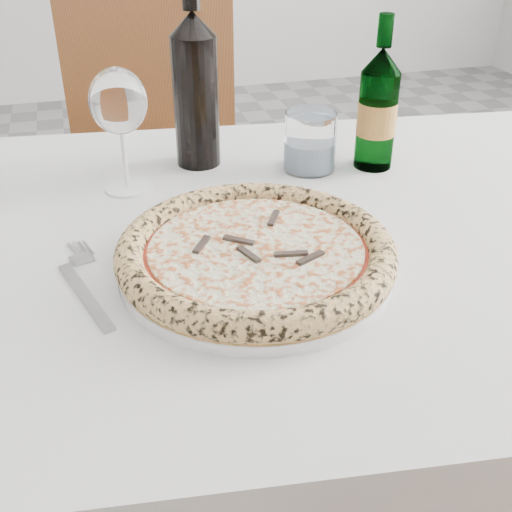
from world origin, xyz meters
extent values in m
cube|color=#575757|center=(0.00, 0.00, -0.01)|extent=(5.00, 6.00, 0.02)
cube|color=brown|center=(-0.14, -0.17, 0.73)|extent=(1.45, 0.95, 0.04)
cube|color=white|center=(-0.14, -0.17, 0.75)|extent=(1.52, 1.01, 0.01)
cube|color=white|center=(-0.14, 0.25, 0.64)|extent=(1.43, 0.01, 0.22)
cylinder|color=brown|center=(0.48, 0.16, 0.35)|extent=(0.06, 0.06, 0.71)
cube|color=brown|center=(-0.16, 0.54, 0.45)|extent=(0.48, 0.48, 0.04)
cube|color=brown|center=(-0.14, 0.73, 0.70)|extent=(0.43, 0.10, 0.46)
cylinder|color=brown|center=(0.04, 0.70, 0.21)|extent=(0.04, 0.04, 0.43)
cylinder|color=brown|center=(-0.01, 0.33, 0.21)|extent=(0.04, 0.04, 0.43)
cylinder|color=brown|center=(-0.32, 0.75, 0.21)|extent=(0.04, 0.04, 0.43)
cylinder|color=brown|center=(-0.37, 0.38, 0.21)|extent=(0.04, 0.04, 0.43)
cylinder|color=white|center=(-0.14, -0.27, 0.76)|extent=(0.33, 0.33, 0.01)
torus|color=white|center=(-0.14, -0.27, 0.77)|extent=(0.33, 0.33, 0.01)
cylinder|color=#D8924A|center=(-0.14, -0.27, 0.78)|extent=(0.33, 0.33, 0.01)
torus|color=#DFB165|center=(-0.14, -0.27, 0.78)|extent=(0.34, 0.34, 0.04)
cylinder|color=#B7381F|center=(-0.14, -0.27, 0.78)|extent=(0.28, 0.28, 0.00)
cylinder|color=#FFF8C1|center=(-0.14, -0.27, 0.79)|extent=(0.26, 0.26, 0.00)
cube|color=brown|center=(-0.11, -0.27, 0.79)|extent=(0.04, 0.01, 0.00)
cube|color=brown|center=(-0.11, -0.22, 0.79)|extent=(0.03, 0.04, 0.00)
cube|color=brown|center=(-0.18, -0.21, 0.79)|extent=(0.03, 0.04, 0.00)
cube|color=brown|center=(-0.18, -0.27, 0.79)|extent=(0.04, 0.01, 0.00)
cube|color=brown|center=(-0.17, -0.32, 0.79)|extent=(0.03, 0.04, 0.00)
cube|color=brown|center=(-0.10, -0.34, 0.79)|extent=(0.03, 0.04, 0.00)
cube|color=#9E9E9E|center=(-0.34, -0.28, 0.76)|extent=(0.06, 0.15, 0.00)
cube|color=#9E9E9E|center=(-0.34, -0.18, 0.76)|extent=(0.03, 0.03, 0.00)
cylinder|color=#9E9E9E|center=(-0.35, -0.15, 0.76)|extent=(0.00, 0.04, 0.00)
cylinder|color=#9E9E9E|center=(-0.35, -0.15, 0.76)|extent=(0.00, 0.04, 0.00)
cylinder|color=#9E9E9E|center=(-0.34, -0.15, 0.76)|extent=(0.00, 0.04, 0.00)
cylinder|color=#9E9E9E|center=(-0.33, -0.15, 0.76)|extent=(0.00, 0.04, 0.00)
cylinder|color=white|center=(-0.27, 0.01, 0.76)|extent=(0.07, 0.07, 0.00)
cylinder|color=white|center=(-0.27, 0.01, 0.81)|extent=(0.01, 0.01, 0.09)
ellipsoid|color=white|center=(-0.27, 0.01, 0.89)|extent=(0.08, 0.08, 0.10)
cylinder|color=white|center=(0.03, 0.01, 0.80)|extent=(0.08, 0.08, 0.09)
cylinder|color=#A1B7CE|center=(0.03, 0.01, 0.78)|extent=(0.08, 0.08, 0.05)
cylinder|color=#20602B|center=(0.13, -0.01, 0.83)|extent=(0.06, 0.06, 0.15)
cone|color=#20602B|center=(0.13, -0.01, 0.93)|extent=(0.06, 0.06, 0.04)
cylinder|color=#20602B|center=(0.13, -0.01, 0.97)|extent=(0.02, 0.02, 0.05)
cylinder|color=gold|center=(0.13, -0.01, 0.84)|extent=(0.06, 0.06, 0.05)
cylinder|color=black|center=(-0.14, 0.08, 0.86)|extent=(0.07, 0.07, 0.21)
cone|color=black|center=(-0.14, 0.08, 0.98)|extent=(0.07, 0.07, 0.04)
camera|label=1|loc=(-0.32, -0.91, 1.18)|focal=45.00mm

